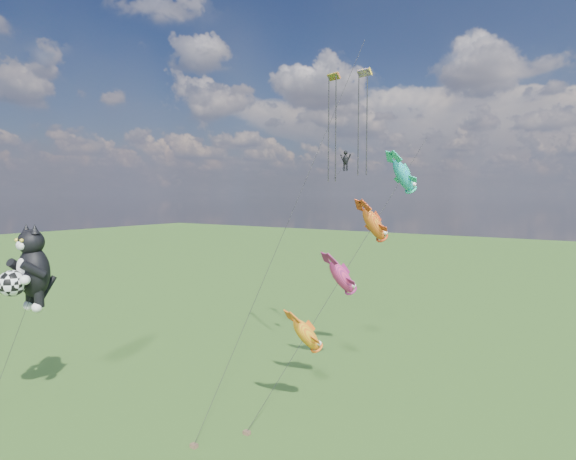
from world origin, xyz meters
The scene contains 4 objects.
ground centered at (0.00, 0.00, 0.00)m, with size 300.00×300.00×0.00m, color #1B4210.
cat_kite_rig centered at (-1.03, -2.74, 9.44)m, with size 2.88×4.19×12.32m.
fish_windsock_rig centered at (15.68, 10.90, 10.39)m, with size 5.83×14.95×18.49m.
parafoil_rig centered at (12.66, 14.46, 18.31)m, with size 3.10×17.47×26.35m.
Camera 1 is at (29.98, -18.79, 14.22)m, focal length 30.00 mm.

